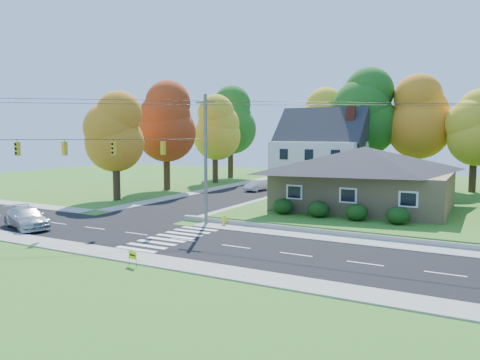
{
  "coord_description": "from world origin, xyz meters",
  "views": [
    {
      "loc": [
        17.77,
        -24.99,
        7.04
      ],
      "look_at": [
        -0.02,
        8.0,
        3.3
      ],
      "focal_mm": 35.0,
      "sensor_mm": 36.0,
      "label": 1
    }
  ],
  "objects_px": {
    "silver_sedan": "(26,218)",
    "ranch_house": "(364,177)",
    "white_car": "(257,185)",
    "fire_hydrant": "(224,220)"
  },
  "relations": [
    {
      "from": "silver_sedan",
      "to": "white_car",
      "type": "relative_size",
      "value": 1.3
    },
    {
      "from": "ranch_house",
      "to": "silver_sedan",
      "type": "xyz_separation_m",
      "value": [
        -20.5,
        -18.35,
        -2.48
      ]
    },
    {
      "from": "ranch_house",
      "to": "white_car",
      "type": "distance_m",
      "value": 18.71
    },
    {
      "from": "silver_sedan",
      "to": "ranch_house",
      "type": "bearing_deg",
      "value": -27.87
    },
    {
      "from": "ranch_house",
      "to": "silver_sedan",
      "type": "distance_m",
      "value": 27.63
    },
    {
      "from": "silver_sedan",
      "to": "fire_hydrant",
      "type": "distance_m",
      "value": 14.72
    },
    {
      "from": "ranch_house",
      "to": "white_car",
      "type": "bearing_deg",
      "value": 146.58
    },
    {
      "from": "silver_sedan",
      "to": "white_car",
      "type": "bearing_deg",
      "value": 10.3
    },
    {
      "from": "ranch_house",
      "to": "white_car",
      "type": "relative_size",
      "value": 3.6
    },
    {
      "from": "ranch_house",
      "to": "fire_hydrant",
      "type": "bearing_deg",
      "value": -127.8
    }
  ]
}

